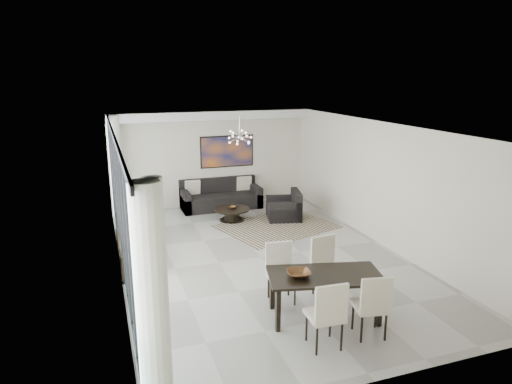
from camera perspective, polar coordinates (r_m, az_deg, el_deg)
name	(u,v)px	position (r m, az deg, el deg)	size (l,w,h in m)	color
room_shell	(281,192)	(9.96, 3.12, -0.06)	(6.00, 9.00, 2.90)	#A8A39B
window_wall	(123,206)	(9.26, -16.25, -1.65)	(0.37, 8.95, 2.90)	silver
soffit	(212,116)	(13.65, -5.56, 9.48)	(5.98, 0.40, 0.26)	white
painting	(227,151)	(14.08, -3.63, 5.08)	(1.68, 0.04, 0.98)	#C4631B
chandelier	(240,137)	(12.05, -2.07, 6.86)	(0.66, 0.66, 0.71)	silver
rug	(276,226)	(12.24, 2.55, -4.32)	(2.82, 2.17, 0.01)	black
coffee_table	(232,214)	(12.70, -3.01, -2.72)	(0.98, 0.98, 0.34)	black
bowl_coffee	(233,207)	(12.64, -2.95, -1.94)	(0.21, 0.21, 0.06)	brown
sofa_main	(221,198)	(13.91, -4.44, -0.78)	(2.38, 0.97, 0.87)	black
loveseat	(134,226)	(11.88, -15.02, -4.11)	(0.87, 1.55, 0.77)	black
armchair	(285,209)	(12.84, 3.66, -2.17)	(1.10, 1.14, 0.80)	black
side_table	(131,215)	(12.53, -15.39, -2.75)	(0.38, 0.38, 0.52)	black
tv_console	(131,253)	(10.11, -15.39, -7.36)	(0.50, 1.78, 0.56)	black
television	(137,227)	(9.88, -14.68, -4.21)	(1.06, 0.14, 0.61)	gray
dining_table	(325,279)	(7.71, 8.60, -10.72)	(2.02, 1.34, 0.77)	black
dining_chair_sw	(328,311)	(6.90, 8.96, -14.49)	(0.53, 0.53, 1.09)	beige
dining_chair_se	(373,302)	(7.31, 14.41, -13.21)	(0.57, 0.57, 1.06)	beige
dining_chair_nw	(280,267)	(8.26, 3.04, -9.40)	(0.53, 0.53, 1.06)	beige
dining_chair_ne	(326,262)	(8.51, 8.73, -8.62)	(0.57, 0.57, 1.10)	beige
bowl_dining	(299,274)	(7.53, 5.37, -10.15)	(0.39, 0.39, 0.09)	brown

